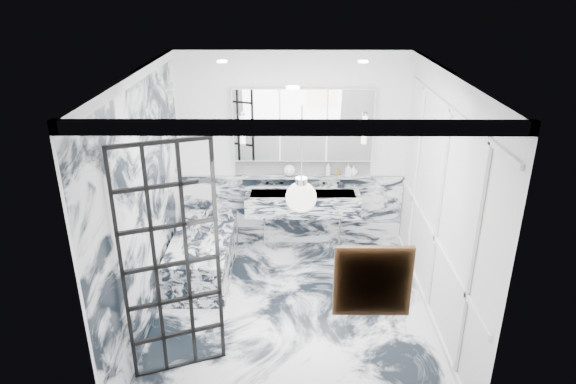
{
  "coord_description": "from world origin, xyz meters",
  "views": [
    {
      "loc": [
        -0.01,
        -5.03,
        3.66
      ],
      "look_at": [
        -0.05,
        0.5,
        1.34
      ],
      "focal_mm": 32.0,
      "sensor_mm": 36.0,
      "label": 1
    }
  ],
  "objects_px": {
    "crittall_door": "(171,265)",
    "trough_sink": "(303,203)",
    "mirror_cabinet": "(303,125)",
    "bathtub": "(203,255)"
  },
  "relations": [
    {
      "from": "mirror_cabinet",
      "to": "bathtub",
      "type": "distance_m",
      "value": 2.2
    },
    {
      "from": "mirror_cabinet",
      "to": "trough_sink",
      "type": "bearing_deg",
      "value": -90.0
    },
    {
      "from": "trough_sink",
      "to": "crittall_door",
      "type": "bearing_deg",
      "value": -117.55
    },
    {
      "from": "crittall_door",
      "to": "bathtub",
      "type": "distance_m",
      "value": 2.01
    },
    {
      "from": "mirror_cabinet",
      "to": "bathtub",
      "type": "xyz_separation_m",
      "value": [
        -1.32,
        -0.83,
        -1.54
      ]
    },
    {
      "from": "crittall_door",
      "to": "bathtub",
      "type": "height_order",
      "value": "crittall_door"
    },
    {
      "from": "trough_sink",
      "to": "mirror_cabinet",
      "type": "distance_m",
      "value": 1.1
    },
    {
      "from": "crittall_door",
      "to": "bathtub",
      "type": "xyz_separation_m",
      "value": [
        -0.05,
        1.79,
        -0.91
      ]
    },
    {
      "from": "crittall_door",
      "to": "mirror_cabinet",
      "type": "height_order",
      "value": "crittall_door"
    },
    {
      "from": "crittall_door",
      "to": "trough_sink",
      "type": "bearing_deg",
      "value": 41.85
    }
  ]
}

